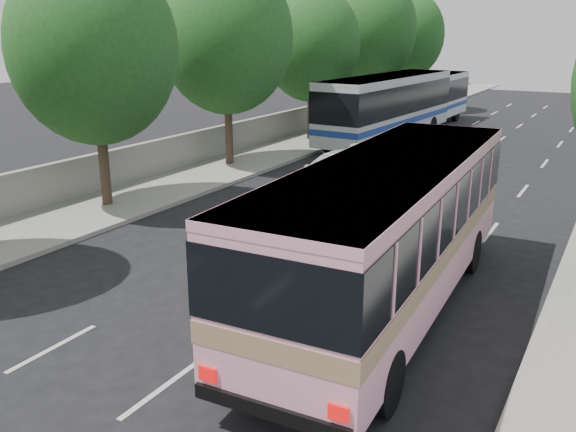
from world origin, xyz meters
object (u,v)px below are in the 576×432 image
Objects in this scene: pink_bus at (390,220)px; pink_taxi at (331,179)px; white_pickup at (337,175)px; tour_coach_rear at (427,96)px; tour_coach_front at (388,103)px.

pink_taxi is (-5.35, 8.10, -1.42)m from pink_bus.
pink_bus reaches higher than pink_taxi.
white_pickup is (-5.35, 8.69, -1.38)m from pink_bus.
tour_coach_front is at bearing -88.73° from tour_coach_rear.
tour_coach_front reaches higher than pink_bus.
white_pickup is (0.00, 0.59, 0.04)m from pink_taxi.
white_pickup is 0.44× the size of tour_coach_front.
tour_coach_front reaches higher than white_pickup.
pink_bus reaches higher than white_pickup.
pink_bus is 9.81m from pink_taxi.
tour_coach_front is 7.22m from tour_coach_rear.
tour_coach_rear reaches higher than pink_taxi.
pink_taxi is 0.59m from white_pickup.
tour_coach_front is (-2.50, 11.78, 1.45)m from white_pickup.
tour_coach_rear is at bearing 97.22° from pink_taxi.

